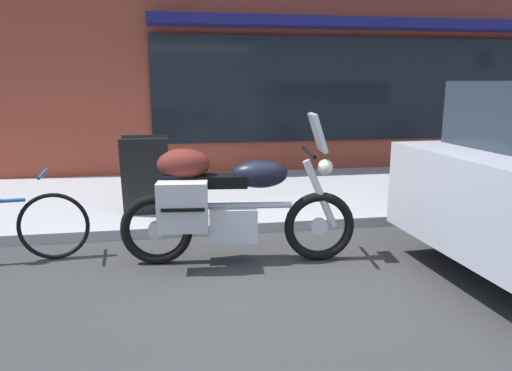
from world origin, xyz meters
TOP-DOWN VIEW (x-y plane):
  - ground_plane at (0.00, 0.00)m, footprint 80.00×80.00m
  - touring_motorcycle at (-0.25, 0.39)m, footprint 2.21×0.62m
  - sandwich_board_sign at (-1.04, 1.85)m, footprint 0.55×0.41m

SIDE VIEW (x-z plane):
  - ground_plane at x=0.00m, z-range 0.00..0.00m
  - sandwich_board_sign at x=-1.04m, z-range 0.12..1.06m
  - touring_motorcycle at x=-0.25m, z-range -0.09..1.32m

